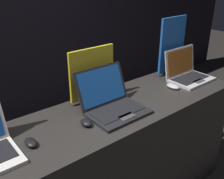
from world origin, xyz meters
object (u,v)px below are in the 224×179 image
object	(u,v)px
mouse_middle	(86,123)
promo_stand_middle	(93,76)
laptop_back	(187,72)
promo_stand_back	(172,47)
mouse_front	(31,143)
mouse_back	(173,86)
laptop_middle	(112,102)

from	to	relation	value
mouse_middle	promo_stand_middle	bearing A→B (deg)	47.75
promo_stand_middle	laptop_back	xyz separation A→B (m)	(0.85, -0.20, -0.12)
laptop_back	promo_stand_back	bearing A→B (deg)	90.00
mouse_front	promo_stand_back	size ratio (longest dim) A/B	0.19
mouse_back	mouse_middle	bearing A→B (deg)	-178.67
mouse_middle	promo_stand_back	size ratio (longest dim) A/B	0.18
promo_stand_middle	laptop_back	world-z (taller)	promo_stand_middle
mouse_back	laptop_middle	bearing A→B (deg)	177.44
mouse_front	laptop_middle	xyz separation A→B (m)	(0.59, 0.02, 0.05)
mouse_front	promo_stand_back	xyz separation A→B (m)	(1.43, 0.23, 0.23)
mouse_front	promo_stand_back	distance (m)	1.47
mouse_middle	promo_stand_back	distance (m)	1.14
mouse_back	promo_stand_middle	bearing A→B (deg)	157.63
laptop_back	promo_stand_back	xyz separation A→B (m)	(0.00, 0.19, 0.18)
mouse_back	promo_stand_back	xyz separation A→B (m)	(0.24, 0.24, 0.23)
mouse_front	laptop_middle	distance (m)	0.59
mouse_front	laptop_back	xyz separation A→B (m)	(1.43, 0.05, 0.04)
mouse_front	laptop_back	bearing A→B (deg)	1.89
mouse_middle	laptop_back	distance (m)	1.09
laptop_middle	mouse_middle	world-z (taller)	laptop_middle
mouse_middle	promo_stand_back	world-z (taller)	promo_stand_back
laptop_middle	mouse_back	bearing A→B (deg)	-2.56
mouse_middle	promo_stand_middle	xyz separation A→B (m)	(0.24, 0.27, 0.16)
mouse_front	promo_stand_back	bearing A→B (deg)	9.27
laptop_middle	promo_stand_middle	size ratio (longest dim) A/B	1.00
mouse_middle	laptop_back	size ratio (longest dim) A/B	0.25
laptop_middle	mouse_front	bearing A→B (deg)	-177.72
mouse_front	mouse_back	bearing A→B (deg)	-0.17
mouse_front	mouse_middle	xyz separation A→B (m)	(0.34, -0.02, 0.00)
laptop_middle	promo_stand_middle	bearing A→B (deg)	90.00
laptop_middle	laptop_back	bearing A→B (deg)	1.62
promo_stand_middle	mouse_front	bearing A→B (deg)	-157.39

